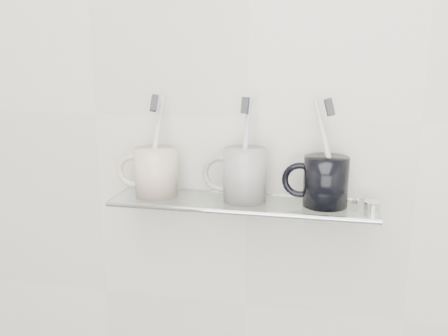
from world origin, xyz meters
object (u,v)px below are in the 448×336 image
(mug_left, at_px, (156,172))
(mug_right, at_px, (326,181))
(shelf_glass, at_px, (242,203))
(mug_center, at_px, (245,175))

(mug_left, xyz_separation_m, mug_right, (0.32, 0.00, -0.00))
(shelf_glass, xyz_separation_m, mug_right, (0.15, 0.00, 0.05))
(mug_center, relative_size, mug_right, 1.10)
(mug_left, bearing_deg, shelf_glass, -4.88)
(mug_right, bearing_deg, mug_center, -178.13)
(mug_center, bearing_deg, mug_right, 21.71)
(shelf_glass, bearing_deg, mug_right, 1.86)
(mug_left, distance_m, mug_center, 0.17)
(mug_left, distance_m, mug_right, 0.32)
(shelf_glass, height_order, mug_left, mug_left)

